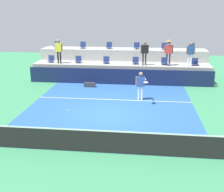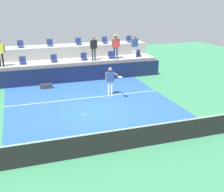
% 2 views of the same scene
% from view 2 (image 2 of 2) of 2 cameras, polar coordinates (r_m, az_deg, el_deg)
% --- Properties ---
extents(ground_plane, '(40.00, 40.00, 0.00)m').
position_cam_2_polar(ground_plane, '(14.66, -2.97, -3.35)').
color(ground_plane, '#388456').
extents(court_inner_paint, '(9.00, 10.00, 0.01)m').
position_cam_2_polar(court_inner_paint, '(15.56, -3.98, -2.02)').
color(court_inner_paint, '#285693').
rests_on(court_inner_paint, ground_plane).
extents(court_service_line, '(9.00, 0.06, 0.00)m').
position_cam_2_polar(court_service_line, '(16.84, -5.20, -0.40)').
color(court_service_line, white).
rests_on(court_service_line, ground_plane).
extents(tennis_net, '(10.48, 0.08, 1.07)m').
position_cam_2_polar(tennis_net, '(11.00, 2.72, -8.38)').
color(tennis_net, black).
rests_on(tennis_net, ground_plane).
extents(sponsor_backboard, '(13.00, 0.16, 1.10)m').
position_cam_2_polar(sponsor_backboard, '(20.06, -7.68, 4.27)').
color(sponsor_backboard, '#141E42').
rests_on(sponsor_backboard, ground_plane).
extents(seating_tier_lower, '(13.00, 1.80, 1.25)m').
position_cam_2_polar(seating_tier_lower, '(21.29, -8.38, 5.28)').
color(seating_tier_lower, '#9E9E99').
rests_on(seating_tier_lower, ground_plane).
extents(seating_tier_upper, '(13.00, 1.80, 2.10)m').
position_cam_2_polar(seating_tier_upper, '(22.93, -9.27, 7.29)').
color(seating_tier_upper, '#9E9E99').
rests_on(seating_tier_upper, ground_plane).
extents(stadium_chair_lower_left, '(0.44, 0.40, 0.52)m').
position_cam_2_polar(stadium_chair_lower_left, '(20.74, -17.26, 6.66)').
color(stadium_chair_lower_left, '#2D2D33').
rests_on(stadium_chair_lower_left, seating_tier_lower).
extents(stadium_chair_lower_mid_left, '(0.44, 0.40, 0.52)m').
position_cam_2_polar(stadium_chair_lower_mid_left, '(20.89, -11.41, 7.21)').
color(stadium_chair_lower_mid_left, '#2D2D33').
rests_on(stadium_chair_lower_mid_left, seating_tier_lower).
extents(stadium_chair_lower_mid_right, '(0.44, 0.40, 0.52)m').
position_cam_2_polar(stadium_chair_lower_mid_right, '(21.26, -5.55, 7.69)').
color(stadium_chair_lower_mid_right, '#2D2D33').
rests_on(stadium_chair_lower_mid_right, seating_tier_lower).
extents(stadium_chair_lower_right, '(0.44, 0.40, 0.52)m').
position_cam_2_polar(stadium_chair_lower_right, '(21.81, -0.16, 8.06)').
color(stadium_chair_lower_right, '#2D2D33').
rests_on(stadium_chair_lower_right, seating_tier_lower).
extents(stadium_chair_lower_far_right, '(0.44, 0.40, 0.52)m').
position_cam_2_polar(stadium_chair_lower_far_right, '(22.59, 5.14, 8.36)').
color(stadium_chair_lower_far_right, '#2D2D33').
rests_on(stadium_chair_lower_far_right, seating_tier_lower).
extents(stadium_chair_upper_left, '(0.44, 0.40, 0.52)m').
position_cam_2_polar(stadium_chair_upper_left, '(22.37, -17.67, 9.67)').
color(stadium_chair_upper_left, '#2D2D33').
rests_on(stadium_chair_upper_left, seating_tier_upper).
extents(stadium_chair_upper_mid_left, '(0.44, 0.40, 0.52)m').
position_cam_2_polar(stadium_chair_upper_mid_left, '(22.51, -12.19, 10.17)').
color(stadium_chair_upper_mid_left, '#2D2D33').
rests_on(stadium_chair_upper_mid_left, seating_tier_upper).
extents(stadium_chair_upper_mid_right, '(0.44, 0.40, 0.52)m').
position_cam_2_polar(stadium_chair_upper_mid_right, '(22.85, -6.66, 10.59)').
color(stadium_chair_upper_mid_right, '#2D2D33').
rests_on(stadium_chair_upper_mid_right, seating_tier_upper).
extents(stadium_chair_upper_right, '(0.44, 0.40, 0.52)m').
position_cam_2_polar(stadium_chair_upper_right, '(23.39, -1.43, 10.89)').
color(stadium_chair_upper_right, '#2D2D33').
rests_on(stadium_chair_upper_right, seating_tier_upper).
extents(stadium_chair_upper_far_right, '(0.44, 0.40, 0.52)m').
position_cam_2_polar(stadium_chair_upper_far_right, '(24.08, 3.41, 11.09)').
color(stadium_chair_upper_far_right, '#2D2D33').
rests_on(stadium_chair_upper_far_right, seating_tier_upper).
extents(tennis_player, '(0.72, 1.17, 1.68)m').
position_cam_2_polar(tennis_player, '(17.04, -0.29, 3.50)').
color(tennis_player, white).
rests_on(tennis_player, ground_plane).
extents(spectator_in_white, '(0.62, 0.27, 1.78)m').
position_cam_2_polar(spectator_in_white, '(20.22, -21.27, 8.46)').
color(spectator_in_white, black).
rests_on(spectator_in_white, seating_tier_lower).
extents(spectator_leaning_on_rail, '(0.60, 0.27, 1.73)m').
position_cam_2_polar(spectator_leaning_on_rail, '(20.90, -3.67, 9.87)').
color(spectator_leaning_on_rail, '#2D2D33').
rests_on(spectator_leaning_on_rail, seating_tier_lower).
extents(spectator_with_hat, '(0.61, 0.47, 1.81)m').
position_cam_2_polar(spectator_with_hat, '(21.38, 0.75, 10.30)').
color(spectator_with_hat, navy).
rests_on(spectator_with_hat, seating_tier_lower).
extents(spectator_in_grey, '(0.59, 0.25, 1.69)m').
position_cam_2_polar(spectator_in_grey, '(21.93, 4.52, 10.20)').
color(spectator_in_grey, white).
rests_on(spectator_in_grey, seating_tier_lower).
extents(tennis_ball, '(0.07, 0.07, 0.07)m').
position_cam_2_polar(tennis_ball, '(11.28, -5.31, -3.71)').
color(tennis_ball, '#CCE033').
extents(equipment_bag, '(0.76, 0.28, 0.30)m').
position_cam_2_polar(equipment_bag, '(19.02, -12.89, 1.89)').
color(equipment_bag, '#333338').
rests_on(equipment_bag, ground_plane).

